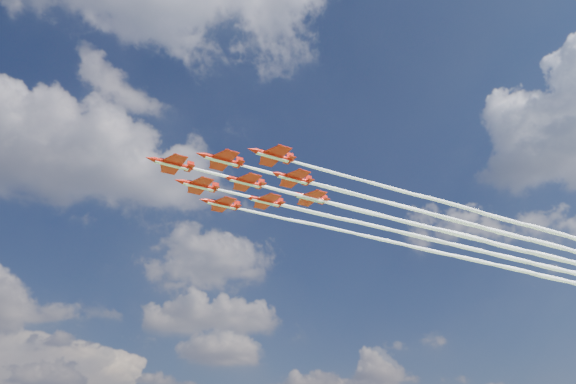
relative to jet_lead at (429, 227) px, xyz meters
name	(u,v)px	position (x,y,z in m)	size (l,w,h in m)	color
jet_lead	(429,227)	(0.00, 0.00, 0.00)	(153.49, 38.73, 2.77)	red
jet_row2_port	(471,224)	(10.31, -4.96, 0.00)	(153.49, 38.73, 2.77)	red
jet_row2_starb	(436,241)	(7.20, 8.89, 0.00)	(153.49, 38.73, 2.77)	red
jet_row3_port	(514,222)	(20.62, -9.93, 0.00)	(153.49, 38.73, 2.77)	red
jet_row3_centre	(476,238)	(17.51, 3.92, 0.00)	(153.49, 38.73, 2.77)	red
jet_row3_starb	(442,253)	(14.41, 17.78, 0.00)	(153.49, 38.73, 2.77)	red
jet_row4_port	(516,236)	(27.82, -1.04, 0.00)	(153.49, 38.73, 2.77)	red
jet_row4_starb	(480,251)	(24.72, 12.81, 0.00)	(153.49, 38.73, 2.77)	red
jet_tail	(518,249)	(35.03, 7.85, 0.00)	(153.49, 38.73, 2.77)	red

